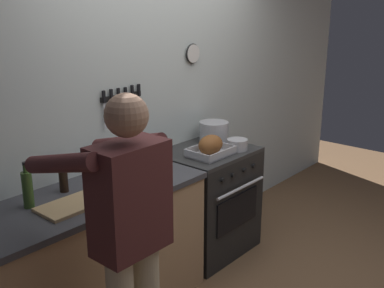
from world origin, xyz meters
name	(u,v)px	position (x,y,z in m)	size (l,w,h in m)	color
wall_back	(156,101)	(0.00, 1.35, 1.30)	(6.00, 0.13, 2.60)	silver
counter_block	(64,270)	(-1.20, 0.99, 0.45)	(2.03, 0.65, 0.90)	tan
stove	(207,201)	(0.22, 0.99, 0.45)	(0.76, 0.67, 0.90)	black
person_cook	(128,232)	(-1.22, 0.33, 0.95)	(0.51, 0.63, 1.66)	#C6B793
roasting_pan	(211,147)	(0.13, 0.89, 0.97)	(0.35, 0.26, 0.17)	#B7B7BC
stock_pot	(214,132)	(0.44, 1.10, 0.99)	(0.25, 0.25, 0.18)	#B7B7BC
saucepan	(237,144)	(0.39, 0.82, 0.94)	(0.17, 0.17, 0.09)	#B7B7BC
cutting_board	(70,206)	(-1.18, 0.90, 0.91)	(0.36, 0.24, 0.02)	tan
bottle_soy_sauce	(63,178)	(-1.06, 1.13, 0.99)	(0.06, 0.06, 0.23)	black
bottle_dish_soap	(135,153)	(-0.39, 1.19, 0.98)	(0.06, 0.06, 0.20)	#338CCC
bottle_olive_oil	(28,189)	(-1.33, 1.08, 1.02)	(0.06, 0.06, 0.28)	#385623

